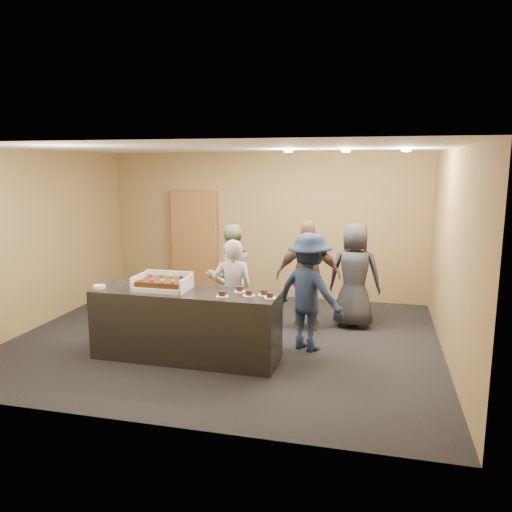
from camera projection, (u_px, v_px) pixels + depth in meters
The scene contains 17 objects.
room at pixel (225, 247), 6.99m from camera, with size 6.04×6.00×2.70m.
serving_counter at pixel (186, 325), 6.43m from camera, with size 2.40×0.70×0.90m, color black.
storage_cabinet at pixel (195, 242), 9.67m from camera, with size 0.90×0.15×1.99m, color brown.
cake_box at pixel (163, 286), 6.43m from camera, with size 0.68×0.47×0.20m.
sheet_cake at pixel (162, 282), 6.40m from camera, with size 0.58×0.40×0.11m.
plate_stack at pixel (99, 287), 6.49m from camera, with size 0.15×0.15×0.04m, color white.
slice_a at pixel (222, 295), 6.07m from camera, with size 0.15×0.15×0.07m.
slice_b at pixel (240, 290), 6.30m from camera, with size 0.15×0.15×0.07m.
slice_c at pixel (249, 294), 6.10m from camera, with size 0.15×0.15×0.07m.
slice_d at pixel (264, 293), 6.13m from camera, with size 0.15×0.15×0.07m.
slice_e at pixel (270, 296), 6.00m from camera, with size 0.15×0.15×0.07m.
person_server_grey at pixel (233, 294), 6.77m from camera, with size 0.55×0.36×1.51m, color #ABACB0.
person_sage_man at pixel (230, 276), 7.63m from camera, with size 0.78×0.61×1.60m, color #8CA073.
person_navy_man at pixel (309, 292), 6.69m from camera, with size 1.03×0.59×1.60m, color #192742.
person_brown_extra at pixel (308, 276), 7.52m from camera, with size 0.97×0.40×1.66m, color brown.
person_dark_suit at pixel (355, 275), 7.65m from camera, with size 0.80×0.52×1.63m, color #292A2F.
ceiling_spotlights at pixel (346, 151), 6.85m from camera, with size 1.72×0.12×0.03m.
Camera 1 is at (2.07, -6.59, 2.49)m, focal length 35.00 mm.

